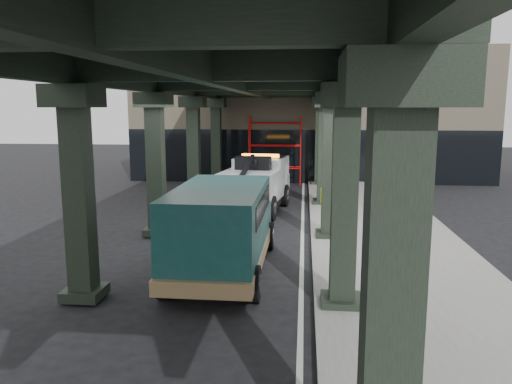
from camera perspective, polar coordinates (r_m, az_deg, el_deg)
The scene contains 8 objects.
ground at distance 15.54m, azimuth -1.05°, elevation -7.20°, with size 90.00×90.00×0.00m, color black.
sidewalk at distance 17.57m, azimuth 14.53°, elevation -5.27°, with size 5.00×40.00×0.15m, color gray.
lane_stripe at distance 17.37m, azimuth 5.32°, elevation -5.40°, with size 0.12×38.00×0.01m, color silver.
viaduct at distance 16.94m, azimuth -1.70°, elevation 12.88°, with size 7.40×32.00×6.40m.
building at distance 34.78m, azimuth 6.08°, elevation 8.76°, with size 22.00×10.00×8.00m, color #C6B793.
scaffolding at distance 29.57m, azimuth 2.20°, elevation 4.99°, with size 3.08×0.88×4.00m.
tow_truck at distance 20.96m, azimuth -0.52°, elevation 0.72°, with size 3.15×8.03×2.57m.
towed_van at distance 13.52m, azimuth -3.87°, elevation -3.98°, with size 2.49×6.08×2.46m.
Camera 1 is at (1.72, -14.78, 4.50)m, focal length 35.00 mm.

